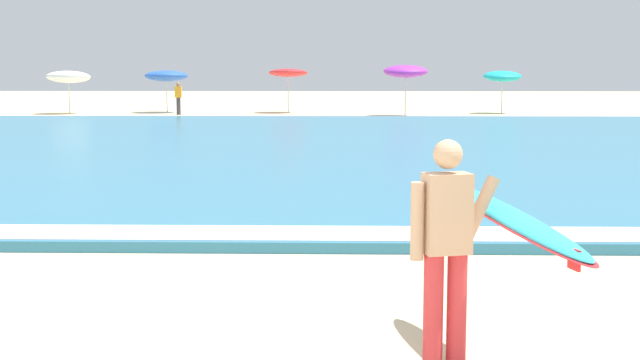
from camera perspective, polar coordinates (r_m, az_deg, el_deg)
sea at (r=24.33m, az=0.34°, el=2.30°), size 120.00×28.00×0.14m
surf_foam at (r=11.04m, az=-0.90°, el=-3.54°), size 120.00×0.99×0.01m
surfer_with_board at (r=6.54m, az=10.46°, el=-3.39°), size 1.23×2.46×1.73m
beach_umbrella_0 at (r=44.67m, az=-16.38°, el=6.59°), size 2.16×2.19×2.19m
beach_umbrella_1 at (r=44.72m, az=-10.17°, el=6.82°), size 2.19×2.20×2.16m
beach_umbrella_2 at (r=43.92m, az=-2.13°, el=7.13°), size 1.98×2.00×2.29m
beach_umbrella_3 at (r=41.02m, az=5.71°, el=7.20°), size 2.10×2.14×2.48m
beach_umbrella_4 at (r=44.17m, az=12.03°, el=6.76°), size 1.89×1.93×2.21m
beachgoer_near_row_left at (r=42.39m, az=-9.39°, el=5.44°), size 0.32×0.20×1.58m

